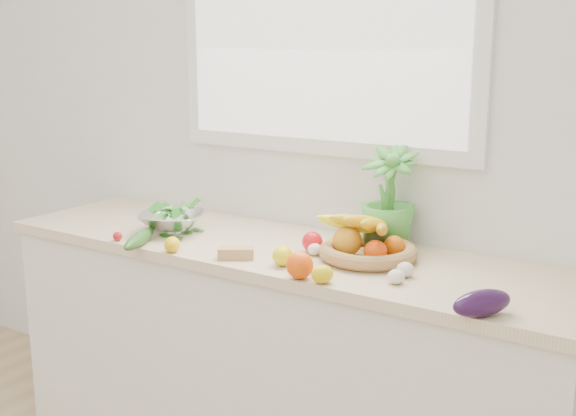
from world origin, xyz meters
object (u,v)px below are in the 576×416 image
Objects in this scene: apple at (312,242)px; eggplant at (482,303)px; cucumber at (139,239)px; potted_herb at (389,196)px; fruit_basket at (367,245)px; colander_with_spinach at (172,217)px.

apple and eggplant have the same top height.
potted_herb is at bearing 31.83° from cucumber.
fruit_basket is (0.20, 0.02, 0.01)m from apple.
apple is 0.18× the size of fruit_basket.
potted_herb is 0.84m from colander_with_spinach.
fruit_basket is at bearing -86.87° from potted_herb.
potted_herb is 1.11× the size of colander_with_spinach.
eggplant is 1.31m from colander_with_spinach.
eggplant is 0.71m from potted_herb.
cucumber is (-0.57, -0.28, -0.01)m from apple.
apple is 0.22× the size of colander_with_spinach.
fruit_basket is at bearing 6.33° from apple.
eggplant is (0.70, -0.28, 0.00)m from apple.
apple is at bearing 7.14° from colander_with_spinach.
colander_with_spinach is (-0.02, 0.20, 0.04)m from cucumber.
colander_with_spinach reaches higher than cucumber.
cucumber is 0.75× the size of potted_herb.
fruit_basket reaches higher than apple.
colander_with_spinach is at bearing 96.51° from cucumber.
potted_herb reaches higher than fruit_basket.
potted_herb is 0.22m from fruit_basket.
eggplant is 0.58m from fruit_basket.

